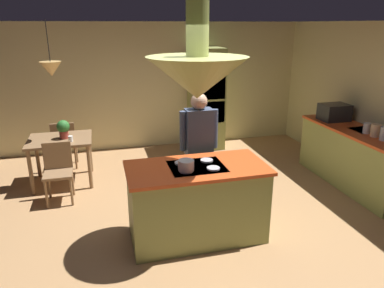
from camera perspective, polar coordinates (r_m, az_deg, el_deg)
The scene contains 17 objects.
ground at distance 4.78m, azimuth 0.06°, elevation -13.04°, with size 8.16×8.16×0.00m, color #AD7F51.
wall_back at distance 7.56m, azimuth -6.71°, elevation 9.06°, with size 6.80×0.10×2.55m, color beige.
kitchen_island at distance 4.38m, azimuth 0.74°, elevation -9.14°, with size 1.65×0.84×0.95m.
counter_run_right at distance 6.31m, azimuth 24.37°, elevation -1.95°, with size 0.73×2.16×0.93m.
oven_tower at distance 7.45m, azimuth 2.28°, elevation 7.12°, with size 0.66×0.62×2.06m.
dining_table at distance 6.16m, azimuth -20.15°, elevation -0.16°, with size 0.98×0.83×0.76m.
person_at_island at distance 4.86m, azimuth 1.08°, elevation -0.14°, with size 0.53×0.22×1.65m.
range_hood at distance 3.92m, azimuth 0.83°, elevation 10.86°, with size 1.10×1.10×1.00m.
pendant_light_over_table at distance 5.91m, azimuth -21.46°, elevation 11.05°, with size 0.32×0.32×0.82m.
chair_facing_island at distance 5.61m, azimuth -20.48°, elevation -3.58°, with size 0.40×0.40×0.87m.
chair_by_back_wall at distance 6.81m, azimuth -19.60°, elevation 0.35°, with size 0.40×0.40×0.87m.
potted_plant_on_table at distance 6.07m, azimuth -19.75°, elevation 2.37°, with size 0.20×0.20×0.30m.
cup_on_table at distance 5.90m, azimuth -18.71°, elevation 0.80°, with size 0.07×0.07×0.09m, color white.
canister_sugar at distance 5.90m, azimuth 27.12°, elevation 1.92°, with size 0.14×0.14×0.19m, color #E0B78C.
canister_tea at distance 6.03m, azimuth 26.00°, elevation 2.28°, with size 0.11×0.11×0.16m, color silver.
microwave_on_counter at distance 6.63m, azimuth 21.65°, elevation 4.72°, with size 0.46×0.36×0.28m, color #232326.
cooking_pot_on_cooktop at distance 4.00m, azimuth -0.94°, elevation -3.40°, with size 0.18×0.18×0.12m, color #B2B2B7.
Camera 1 is at (-1.04, -3.94, 2.51)m, focal length 33.60 mm.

